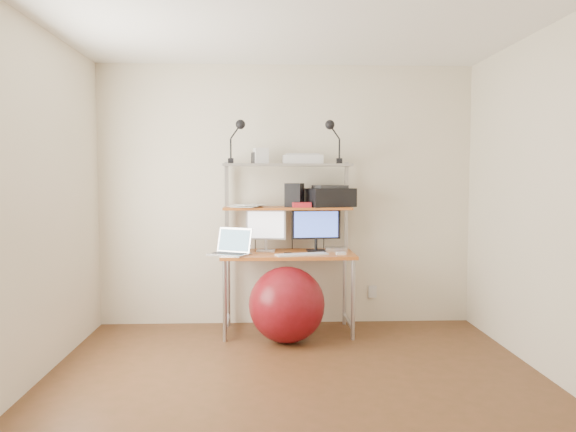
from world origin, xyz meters
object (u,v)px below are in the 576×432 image
object	(u,v)px
monitor_silver	(266,228)
monitor_black	(316,227)
laptop	(232,249)
printer	(330,197)
exercise_ball	(287,305)

from	to	relation	value
monitor_silver	monitor_black	bearing A→B (deg)	2.35
monitor_black	laptop	size ratio (longest dim) A/B	1.08
monitor_black	printer	bearing A→B (deg)	22.46
monitor_silver	printer	world-z (taller)	printer
monitor_black	exercise_ball	world-z (taller)	monitor_black
monitor_silver	monitor_black	distance (m)	0.47
laptop	printer	bearing A→B (deg)	43.43
monitor_silver	laptop	distance (m)	0.40
monitor_silver	exercise_ball	size ratio (longest dim) A/B	0.63
laptop	exercise_ball	distance (m)	0.70
monitor_black	exercise_ball	bearing A→B (deg)	-131.74
monitor_silver	laptop	world-z (taller)	monitor_silver
monitor_silver	printer	bearing A→B (deg)	9.86
monitor_black	laptop	xyz separation A→B (m)	(-0.77, -0.18, -0.18)
exercise_ball	monitor_silver	bearing A→B (deg)	113.28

